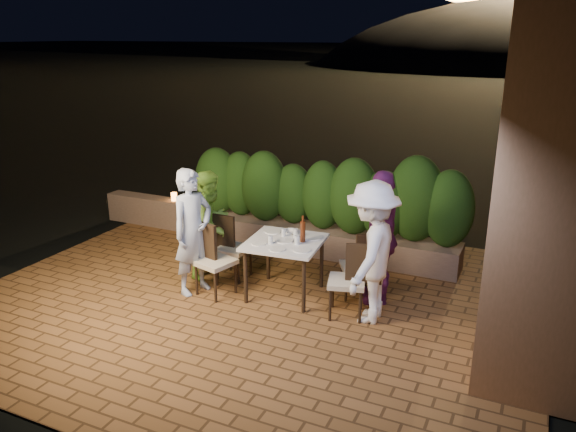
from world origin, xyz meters
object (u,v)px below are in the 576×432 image
Objects in this scene: beer_bottle at (303,229)px; bowl at (292,231)px; chair_right_front at (347,280)px; diner_blue at (193,232)px; chair_right_back at (357,265)px; parapet_lamp at (174,197)px; diner_white at (371,253)px; diner_purple at (381,237)px; dining_table at (285,268)px; chair_left_front at (215,260)px; chair_left_back at (234,247)px; diner_green at (211,224)px.

beer_bottle reaches higher than bowl.
diner_blue is at bearing -9.96° from chair_right_front.
chair_right_front is at bearing 66.47° from chair_right_back.
parapet_lamp is at bearing -40.79° from chair_right_front.
diner_blue reaches higher than chair_right_front.
diner_purple reaches higher than diner_white.
chair_left_front reaches higher than dining_table.
chair_right_front reaches higher than chair_left_back.
bowl is 0.96m from chair_right_back.
chair_left_front is at bearing -91.46° from diner_purple.
chair_left_front is 1.06× the size of chair_left_back.
chair_right_back is at bearing -52.08° from diner_blue.
chair_right_back is at bearing 25.57° from beer_bottle.
chair_right_back is at bearing -147.73° from diner_white.
diner_purple is (0.23, 0.59, 0.39)m from chair_right_front.
chair_left_back is 0.53× the size of diner_blue.
chair_left_front is 1.74m from chair_right_front.
dining_table is 0.62× the size of diner_green.
chair_right_front is at bearing -25.39° from parapet_lamp.
diner_white is at bearing -20.91° from bowl.
dining_table is 6.61× the size of parapet_lamp.
diner_white is at bearing -67.59° from diner_blue.
parapet_lamp is at bearing 146.66° from chair_left_back.
chair_right_front is 0.62× the size of diner_green.
chair_left_front is at bearing -84.58° from diner_white.
diner_purple is at bearing 154.23° from chair_right_back.
beer_bottle is at bearing -36.63° from chair_right_front.
chair_left_back is at bearing -34.83° from parapet_lamp.
chair_right_back is at bearing -108.25° from diner_purple.
beer_bottle is 0.20× the size of diner_white.
bowl is at bearing -80.67° from diner_green.
diner_purple is at bearing -16.72° from parapet_lamp.
beer_bottle is at bearing 16.82° from dining_table.
beer_bottle is at bearing -4.08° from chair_right_back.
parapet_lamp is at bearing 151.32° from chair_left_front.
beer_bottle is 0.20× the size of diner_purple.
diner_blue is at bearing -48.69° from parapet_lamp.
chair_right_front is at bearing -21.22° from beer_bottle.
beer_bottle is 0.38m from bowl.
chair_right_front is 2.07m from diner_blue.
bowl is 0.90m from chair_left_back.
beer_bottle reaches higher than chair_left_front.
beer_bottle is at bearing 36.90° from chair_left_front.
diner_blue is 0.98× the size of diner_white.
bowl reaches higher than parapet_lamp.
diner_blue is at bearing -93.05° from diner_purple.
diner_white is 4.41m from parapet_lamp.
diner_green is (-1.16, -0.13, -0.02)m from bowl.
chair_right_back is at bearing 4.16° from bowl.
dining_table is at bearing -29.04° from parapet_lamp.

